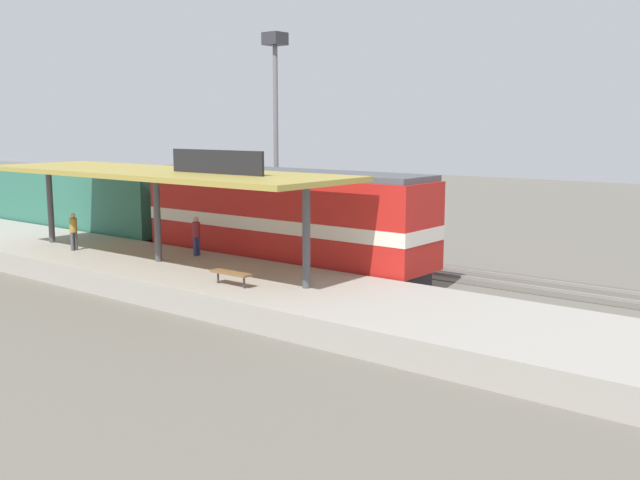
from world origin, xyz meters
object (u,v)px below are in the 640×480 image
at_px(person_waiting, 73,230).
at_px(locomotive, 283,220).
at_px(light_mast, 275,92).
at_px(person_walking, 196,234).
at_px(passenger_carriage_single, 55,197).
at_px(platform_bench, 231,273).

bearing_deg(person_waiting, locomotive, -56.67).
bearing_deg(light_mast, person_walking, -155.72).
bearing_deg(person_walking, passenger_carriage_single, 80.06).
height_order(light_mast, person_walking, light_mast).
height_order(locomotive, light_mast, light_mast).
bearing_deg(person_walking, locomotive, -44.10).
height_order(platform_bench, light_mast, light_mast).
relative_size(platform_bench, person_waiting, 0.99).
height_order(locomotive, person_walking, locomotive).
bearing_deg(locomotive, person_waiting, 123.33).
bearing_deg(passenger_carriage_single, light_mast, -53.79).
bearing_deg(passenger_carriage_single, person_waiting, -117.63).
bearing_deg(locomotive, platform_bench, -154.67).
distance_m(platform_bench, person_waiting, 10.86).
xyz_separation_m(passenger_carriage_single, person_walking, (-2.70, -15.39, -0.46)).
relative_size(platform_bench, passenger_carriage_single, 0.08).
bearing_deg(passenger_carriage_single, locomotive, -90.00).
bearing_deg(passenger_carriage_single, platform_bench, -106.06).
height_order(platform_bench, person_waiting, person_waiting).
xyz_separation_m(platform_bench, person_walking, (3.30, 5.45, 0.51)).
xyz_separation_m(person_waiting, person_walking, (2.55, -5.37, 0.00)).
xyz_separation_m(locomotive, person_walking, (-2.70, 2.61, -0.56)).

